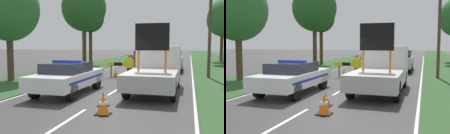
# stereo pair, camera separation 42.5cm
# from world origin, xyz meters

# --- Properties ---
(ground_plane) EXTENTS (160.00, 160.00, 0.00)m
(ground_plane) POSITION_xyz_m (0.00, 0.00, 0.00)
(ground_plane) COLOR #3D3A3A
(lane_markings) EXTENTS (7.37, 58.00, 0.01)m
(lane_markings) POSITION_xyz_m (0.00, 13.09, 0.00)
(lane_markings) COLOR silver
(lane_markings) RESTS_ON ground
(grass_verge_left) EXTENTS (4.94, 120.00, 0.03)m
(grass_verge_left) POSITION_xyz_m (-6.20, 20.00, 0.01)
(grass_verge_left) COLOR #2D5128
(grass_verge_left) RESTS_ON ground
(grass_verge_right) EXTENTS (4.94, 120.00, 0.03)m
(grass_verge_right) POSITION_xyz_m (6.20, 20.00, 0.01)
(grass_verge_right) COLOR #2D5128
(grass_verge_right) RESTS_ON ground
(police_car) EXTENTS (1.92, 4.74, 1.52)m
(police_car) POSITION_xyz_m (-1.87, 0.11, 0.77)
(police_car) COLOR white
(police_car) RESTS_ON ground
(work_truck) EXTENTS (2.11, 5.63, 3.12)m
(work_truck) POSITION_xyz_m (1.87, 2.14, 1.06)
(work_truck) COLOR white
(work_truck) RESTS_ON ground
(road_barrier) EXTENTS (3.32, 0.08, 1.03)m
(road_barrier) POSITION_xyz_m (-0.28, 6.01, 0.86)
(road_barrier) COLOR black
(road_barrier) RESTS_ON ground
(police_officer) EXTENTS (0.56, 0.36, 1.57)m
(police_officer) POSITION_xyz_m (-0.12, 4.97, 0.93)
(police_officer) COLOR #191E38
(police_officer) RESTS_ON ground
(pedestrian_civilian) EXTENTS (0.61, 0.39, 1.71)m
(pedestrian_civilian) POSITION_xyz_m (0.26, 5.45, 1.00)
(pedestrian_civilian) COLOR #191E38
(pedestrian_civilian) RESTS_ON ground
(traffic_cone_near_police) EXTENTS (0.40, 0.40, 0.55)m
(traffic_cone_near_police) POSITION_xyz_m (-1.36, 6.31, 0.27)
(traffic_cone_near_police) COLOR black
(traffic_cone_near_police) RESTS_ON ground
(traffic_cone_centre_front) EXTENTS (0.50, 0.50, 0.69)m
(traffic_cone_centre_front) POSITION_xyz_m (-3.07, 3.91, 0.34)
(traffic_cone_centre_front) COLOR black
(traffic_cone_centre_front) RESTS_ON ground
(traffic_cone_near_truck) EXTENTS (0.47, 0.47, 0.65)m
(traffic_cone_near_truck) POSITION_xyz_m (0.79, -2.86, 0.32)
(traffic_cone_near_truck) COLOR black
(traffic_cone_near_truck) RESTS_ON ground
(traffic_cone_behind_barrier) EXTENTS (0.38, 0.38, 0.53)m
(traffic_cone_behind_barrier) POSITION_xyz_m (0.45, -1.80, 0.26)
(traffic_cone_behind_barrier) COLOR black
(traffic_cone_behind_barrier) RESTS_ON ground
(queued_car_sedan_silver) EXTENTS (1.94, 4.64, 1.74)m
(queued_car_sedan_silver) POSITION_xyz_m (1.89, 11.51, 0.90)
(queued_car_sedan_silver) COLOR #B2B2B7
(queued_car_sedan_silver) RESTS_ON ground
(queued_car_suv_grey) EXTENTS (1.79, 4.49, 1.47)m
(queued_car_suv_grey) POSITION_xyz_m (-1.75, 18.99, 0.78)
(queued_car_suv_grey) COLOR slate
(queued_car_suv_grey) RESTS_ON ground
(roadside_tree_near_left) EXTENTS (2.93, 2.93, 6.54)m
(roadside_tree_near_left) POSITION_xyz_m (-6.81, 15.72, 4.94)
(roadside_tree_near_left) COLOR #4C3823
(roadside_tree_near_left) RESTS_ON ground
(roadside_tree_near_right) EXTENTS (4.48, 4.48, 8.21)m
(roadside_tree_near_right) POSITION_xyz_m (-6.90, 14.18, 5.83)
(roadside_tree_near_right) COLOR #4C3823
(roadside_tree_near_right) RESTS_ON ground
(roadside_tree_mid_left) EXTENTS (3.76, 3.76, 7.15)m
(roadside_tree_mid_left) POSITION_xyz_m (7.23, 24.70, 5.14)
(roadside_tree_mid_left) COLOR #4C3823
(roadside_tree_mid_left) RESTS_ON ground
(roadside_tree_mid_right) EXTENTS (3.63, 3.63, 6.22)m
(roadside_tree_mid_right) POSITION_xyz_m (-7.00, 2.78, 4.29)
(roadside_tree_mid_right) COLOR #4C3823
(roadside_tree_mid_right) RESTS_ON ground
(utility_pole) EXTENTS (1.20, 0.20, 8.68)m
(utility_pole) POSITION_xyz_m (4.63, 7.61, 4.46)
(utility_pole) COLOR #473828
(utility_pole) RESTS_ON ground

